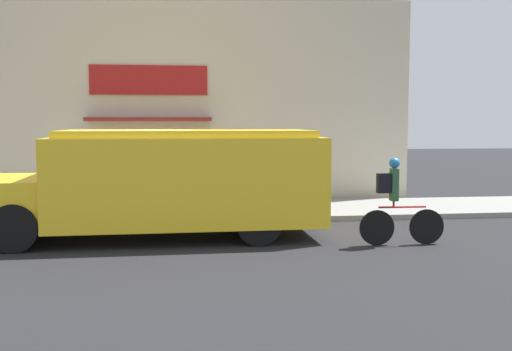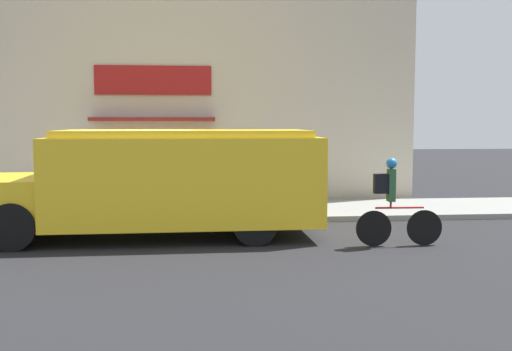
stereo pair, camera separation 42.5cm
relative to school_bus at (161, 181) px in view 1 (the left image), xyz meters
name	(u,v)px [view 1 (the left image)]	position (x,y,z in m)	size (l,w,h in m)	color
ground_plane	(137,226)	(-0.59, 1.42, -1.12)	(70.00, 70.00, 0.00)	#232326
sidewalk	(141,213)	(-0.59, 2.88, -1.05)	(28.00, 2.92, 0.13)	gray
storefront	(143,101)	(-0.59, 4.76, 1.72)	(14.92, 0.87, 5.68)	beige
school_bus	(161,181)	(0.00, 0.00, 0.00)	(7.03, 2.80, 2.12)	yellow
cyclist	(396,203)	(4.32, -1.27, -0.34)	(1.61, 0.20, 1.63)	black
trash_bin	(186,191)	(0.51, 3.03, -0.53)	(0.60, 0.60, 0.91)	slate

